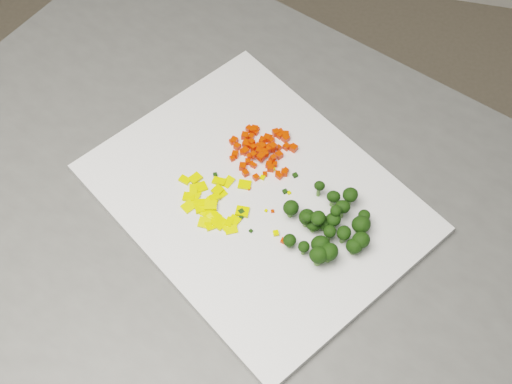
% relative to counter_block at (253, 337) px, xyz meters
% --- Properties ---
extents(counter_block, '(1.24, 1.07, 0.90)m').
position_rel_counter_block_xyz_m(counter_block, '(0.00, 0.00, 0.00)').
color(counter_block, '#4F4E4C').
rests_on(counter_block, ground).
extents(cutting_board, '(0.54, 0.52, 0.01)m').
position_rel_counter_block_xyz_m(cutting_board, '(-0.00, 0.03, 0.46)').
color(cutting_board, silver).
rests_on(cutting_board, counter_block).
extents(carrot_pile, '(0.09, 0.09, 0.03)m').
position_rel_counter_block_xyz_m(carrot_pile, '(-0.01, 0.10, 0.47)').
color(carrot_pile, red).
rests_on(carrot_pile, cutting_board).
extents(pepper_pile, '(0.11, 0.11, 0.02)m').
position_rel_counter_block_xyz_m(pepper_pile, '(-0.06, 0.01, 0.47)').
color(pepper_pile, yellow).
rests_on(pepper_pile, cutting_board).
extents(broccoli_pile, '(0.11, 0.11, 0.05)m').
position_rel_counter_block_xyz_m(broccoli_pile, '(0.10, -0.00, 0.49)').
color(broccoli_pile, black).
rests_on(broccoli_pile, cutting_board).
extents(carrot_cube_0, '(0.01, 0.01, 0.01)m').
position_rel_counter_block_xyz_m(carrot_cube_0, '(-0.05, 0.11, 0.46)').
color(carrot_cube_0, red).
rests_on(carrot_cube_0, carrot_pile).
extents(carrot_cube_1, '(0.01, 0.01, 0.01)m').
position_rel_counter_block_xyz_m(carrot_cube_1, '(0.02, 0.10, 0.47)').
color(carrot_cube_1, red).
rests_on(carrot_cube_1, carrot_pile).
extents(carrot_cube_2, '(0.01, 0.01, 0.01)m').
position_rel_counter_block_xyz_m(carrot_cube_2, '(0.02, 0.13, 0.47)').
color(carrot_cube_2, red).
rests_on(carrot_cube_2, carrot_pile).
extents(carrot_cube_3, '(0.01, 0.01, 0.01)m').
position_rel_counter_block_xyz_m(carrot_cube_3, '(0.00, 0.06, 0.46)').
color(carrot_cube_3, red).
rests_on(carrot_cube_3, carrot_pile).
extents(carrot_cube_4, '(0.01, 0.01, 0.01)m').
position_rel_counter_block_xyz_m(carrot_cube_4, '(0.01, 0.08, 0.46)').
color(carrot_cube_4, red).
rests_on(carrot_cube_4, carrot_pile).
extents(carrot_cube_5, '(0.01, 0.01, 0.01)m').
position_rel_counter_block_xyz_m(carrot_cube_5, '(-0.01, 0.05, 0.46)').
color(carrot_cube_5, red).
rests_on(carrot_cube_5, carrot_pile).
extents(carrot_cube_6, '(0.01, 0.01, 0.01)m').
position_rel_counter_block_xyz_m(carrot_cube_6, '(-0.01, 0.11, 0.47)').
color(carrot_cube_6, red).
rests_on(carrot_cube_6, carrot_pile).
extents(carrot_cube_7, '(0.01, 0.01, 0.01)m').
position_rel_counter_block_xyz_m(carrot_cube_7, '(-0.01, 0.07, 0.46)').
color(carrot_cube_7, red).
rests_on(carrot_cube_7, carrot_pile).
extents(carrot_cube_8, '(0.01, 0.01, 0.01)m').
position_rel_counter_block_xyz_m(carrot_cube_8, '(0.01, 0.11, 0.46)').
color(carrot_cube_8, red).
rests_on(carrot_cube_8, carrot_pile).
extents(carrot_cube_9, '(0.01, 0.01, 0.01)m').
position_rel_counter_block_xyz_m(carrot_cube_9, '(-0.02, 0.10, 0.47)').
color(carrot_cube_9, red).
rests_on(carrot_cube_9, carrot_pile).
extents(carrot_cube_10, '(0.01, 0.01, 0.01)m').
position_rel_counter_block_xyz_m(carrot_cube_10, '(-0.02, 0.08, 0.46)').
color(carrot_cube_10, red).
rests_on(carrot_cube_10, carrot_pile).
extents(carrot_cube_11, '(0.01, 0.01, 0.01)m').
position_rel_counter_block_xyz_m(carrot_cube_11, '(-0.02, 0.13, 0.46)').
color(carrot_cube_11, red).
rests_on(carrot_cube_11, carrot_pile).
extents(carrot_cube_12, '(0.01, 0.01, 0.01)m').
position_rel_counter_block_xyz_m(carrot_cube_12, '(-0.02, 0.14, 0.46)').
color(carrot_cube_12, red).
rests_on(carrot_cube_12, carrot_pile).
extents(carrot_cube_13, '(0.01, 0.01, 0.01)m').
position_rel_counter_block_xyz_m(carrot_cube_13, '(-0.01, 0.12, 0.47)').
color(carrot_cube_13, red).
rests_on(carrot_cube_13, carrot_pile).
extents(carrot_cube_14, '(0.01, 0.01, 0.01)m').
position_rel_counter_block_xyz_m(carrot_cube_14, '(-0.00, 0.09, 0.47)').
color(carrot_cube_14, red).
rests_on(carrot_cube_14, carrot_pile).
extents(carrot_cube_15, '(0.01, 0.01, 0.01)m').
position_rel_counter_block_xyz_m(carrot_cube_15, '(-0.01, 0.10, 0.47)').
color(carrot_cube_15, red).
rests_on(carrot_cube_15, carrot_pile).
extents(carrot_cube_16, '(0.01, 0.01, 0.01)m').
position_rel_counter_block_xyz_m(carrot_cube_16, '(-0.03, 0.11, 0.47)').
color(carrot_cube_16, red).
rests_on(carrot_cube_16, carrot_pile).
extents(carrot_cube_17, '(0.01, 0.01, 0.01)m').
position_rel_counter_block_xyz_m(carrot_cube_17, '(-0.00, 0.09, 0.47)').
color(carrot_cube_17, red).
rests_on(carrot_cube_17, carrot_pile).
extents(carrot_cube_18, '(0.01, 0.01, 0.01)m').
position_rel_counter_block_xyz_m(carrot_cube_18, '(0.01, 0.13, 0.46)').
color(carrot_cube_18, red).
rests_on(carrot_cube_18, carrot_pile).
extents(carrot_cube_19, '(0.01, 0.01, 0.01)m').
position_rel_counter_block_xyz_m(carrot_cube_19, '(0.01, 0.08, 0.47)').
color(carrot_cube_19, red).
rests_on(carrot_cube_19, carrot_pile).
extents(carrot_cube_20, '(0.01, 0.01, 0.01)m').
position_rel_counter_block_xyz_m(carrot_cube_20, '(-0.02, 0.09, 0.47)').
color(carrot_cube_20, red).
rests_on(carrot_cube_20, carrot_pile).
extents(carrot_cube_21, '(0.01, 0.01, 0.01)m').
position_rel_counter_block_xyz_m(carrot_cube_21, '(0.03, 0.11, 0.47)').
color(carrot_cube_21, red).
rests_on(carrot_cube_21, carrot_pile).
extents(carrot_cube_22, '(0.01, 0.01, 0.01)m').
position_rel_counter_block_xyz_m(carrot_cube_22, '(-0.02, 0.10, 0.47)').
color(carrot_cube_22, red).
rests_on(carrot_cube_22, carrot_pile).
extents(carrot_cube_23, '(0.01, 0.01, 0.01)m').
position_rel_counter_block_xyz_m(carrot_cube_23, '(0.01, 0.09, 0.47)').
color(carrot_cube_23, red).
rests_on(carrot_cube_23, carrot_pile).
extents(carrot_cube_24, '(0.01, 0.01, 0.01)m').
position_rel_counter_block_xyz_m(carrot_cube_24, '(-0.01, 0.10, 0.46)').
color(carrot_cube_24, red).
rests_on(carrot_cube_24, carrot_pile).
extents(carrot_cube_25, '(0.01, 0.01, 0.01)m').
position_rel_counter_block_xyz_m(carrot_cube_25, '(-0.02, 0.10, 0.46)').
color(carrot_cube_25, red).
rests_on(carrot_cube_25, carrot_pile).
extents(carrot_cube_26, '(0.01, 0.01, 0.01)m').
position_rel_counter_block_xyz_m(carrot_cube_26, '(0.01, 0.14, 0.46)').
color(carrot_cube_26, red).
rests_on(carrot_cube_26, carrot_pile).
extents(carrot_cube_27, '(0.01, 0.01, 0.01)m').
position_rel_counter_block_xyz_m(carrot_cube_27, '(-0.03, 0.12, 0.47)').
color(carrot_cube_27, red).
rests_on(carrot_cube_27, carrot_pile).
extents(carrot_cube_28, '(0.01, 0.01, 0.01)m').
position_rel_counter_block_xyz_m(carrot_cube_28, '(0.01, 0.07, 0.47)').
color(carrot_cube_28, red).
rests_on(carrot_cube_28, carrot_pile).
extents(carrot_cube_29, '(0.01, 0.01, 0.01)m').
position_rel_counter_block_xyz_m(carrot_cube_29, '(-0.03, 0.13, 0.47)').
color(carrot_cube_29, red).
rests_on(carrot_cube_29, carrot_pile).
extents(carrot_cube_30, '(0.01, 0.01, 0.01)m').
position_rel_counter_block_xyz_m(carrot_cube_30, '(-0.03, 0.11, 0.47)').
color(carrot_cube_30, red).
rests_on(carrot_cube_30, carrot_pile).
extents(carrot_cube_31, '(0.01, 0.01, 0.01)m').
position_rel_counter_block_xyz_m(carrot_cube_31, '(-0.02, 0.10, 0.47)').
color(carrot_cube_31, red).
rests_on(carrot_cube_31, carrot_pile).
extents(carrot_cube_32, '(0.01, 0.01, 0.01)m').
position_rel_counter_block_xyz_m(carrot_cube_32, '(0.00, 0.14, 0.47)').
color(carrot_cube_32, red).
rests_on(carrot_cube_32, carrot_pile).
extents(carrot_cube_33, '(0.01, 0.01, 0.01)m').
position_rel_counter_block_xyz_m(carrot_cube_33, '(-0.01, 0.10, 0.46)').
color(carrot_cube_33, red).
rests_on(carrot_cube_33, carrot_pile).
extents(carrot_cube_34, '(0.01, 0.01, 0.01)m').
position_rel_counter_block_xyz_m(carrot_cube_34, '(0.00, 0.10, 0.47)').
color(carrot_cube_34, red).
rests_on(carrot_cube_34, carrot_pile).
extents(carrot_cube_35, '(0.01, 0.01, 0.01)m').
position_rel_counter_block_xyz_m(carrot_cube_35, '(0.00, 0.12, 0.47)').
color(carrot_cube_35, red).
rests_on(carrot_cube_35, carrot_pile).
extents(carrot_cube_36, '(0.01, 0.01, 0.01)m').
position_rel_counter_block_xyz_m(carrot_cube_36, '(-0.01, 0.12, 0.47)').
color(carrot_cube_36, red).
rests_on(carrot_cube_36, carrot_pile).
extents(carrot_cube_37, '(0.01, 0.01, 0.01)m').
position_rel_counter_block_xyz_m(carrot_cube_37, '(-0.02, 0.06, 0.47)').
color(carrot_cube_37, red).
rests_on(carrot_cube_37, carrot_pile).
extents(carrot_cube_38, '(0.01, 0.01, 0.01)m').
position_rel_counter_block_xyz_m(carrot_cube_38, '(-0.01, 0.09, 0.47)').
color(carrot_cube_38, red).
rests_on(carrot_cube_38, carrot_pile).
extents(carrot_cube_39, '(0.01, 0.01, 0.01)m').
position_rel_counter_block_xyz_m(carrot_cube_39, '(-0.00, 0.12, 0.46)').
color(carrot_cube_39, red).
rests_on(carrot_cube_39, carrot_pile).
extents(carrot_cube_40, '(0.01, 0.01, 0.01)m').
position_rel_counter_block_xyz_m(carrot_cube_40, '(0.03, 0.07, 0.47)').
color(carrot_cube_40, red).
rests_on(carrot_cube_40, carrot_pile).
extents(carrot_cube_41, '(0.01, 0.01, 0.01)m').
position_rel_counter_block_xyz_m(carrot_cube_41, '(0.01, 0.10, 0.47)').
color(carrot_cube_41, red).
rests_on(carrot_cube_41, carrot_pile).
extents(carrot_cube_42, '(0.01, 0.01, 0.01)m').
position_rel_counter_block_xyz_m(carrot_cube_42, '(-0.02, 0.11, 0.47)').
color(carrot_cube_42, red).
rests_on(carrot_cube_42, carrot_pile).
extents(carrot_cube_43, '(0.01, 0.01, 0.01)m').
position_rel_counter_block_xyz_m(carrot_cube_43, '(-0.01, 0.10, 0.47)').
color(carrot_cube_43, red).
rests_on(carrot_cube_43, carrot_pile).
extents(carrot_cube_44, '(0.01, 0.01, 0.01)m').
position_rel_counter_block_xyz_m(carrot_cube_44, '(-0.03, 0.09, 0.47)').
color(carrot_cube_44, red).
rests_on(carrot_cube_44, carrot_pile).
extents(carrot_cube_45, '(0.01, 0.01, 0.01)m').
position_rel_counter_block_xyz_m(carrot_cube_45, '(-0.04, 0.09, 0.46)').
color(carrot_cube_45, red).
rests_on(carrot_cube_45, carrot_pile).
extents(carrot_cube_46, '(0.01, 0.01, 0.01)m').
position_rel_counter_block_xyz_m(carrot_cube_46, '(-0.05, 0.08, 0.46)').
color(carrot_cube_46, red).
rests_on(carrot_cube_46, carrot_pile).
extents(carrot_cube_47, '(0.01, 0.01, 0.01)m').
position_rel_counter_block_xyz_m(carrot_cube_47, '(-0.04, 0.12, 0.47)').
color(carrot_cube_47, red).
rests_on(carrot_cube_47, carrot_pile).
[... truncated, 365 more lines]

